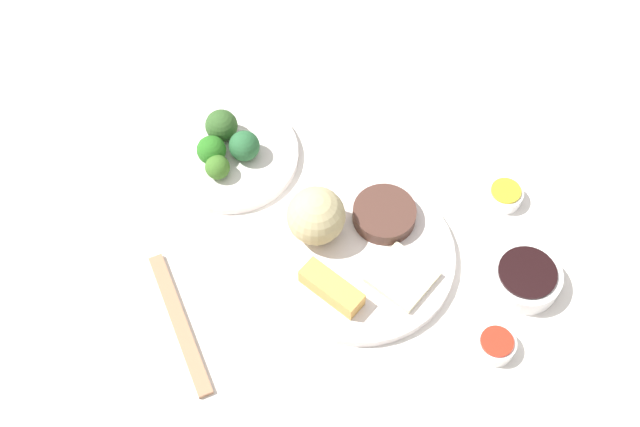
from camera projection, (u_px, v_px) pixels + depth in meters
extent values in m
cube|color=white|center=(370.00, 266.00, 1.15)|extent=(2.20, 2.20, 0.02)
cylinder|color=white|center=(358.00, 257.00, 1.13)|extent=(0.27, 0.27, 0.02)
sphere|color=tan|center=(316.00, 216.00, 1.11)|extent=(0.08, 0.08, 0.08)
cube|color=gold|center=(331.00, 288.00, 1.08)|extent=(0.10, 0.05, 0.03)
cube|color=beige|center=(402.00, 277.00, 1.10)|extent=(0.09, 0.09, 0.01)
cylinder|color=#4C2F26|center=(384.00, 214.00, 1.15)|extent=(0.09, 0.09, 0.02)
cylinder|color=white|center=(230.00, 155.00, 1.23)|extent=(0.21, 0.21, 0.01)
sphere|color=#286F1E|center=(211.00, 150.00, 1.20)|extent=(0.04, 0.04, 0.04)
sphere|color=#325926|center=(221.00, 126.00, 1.22)|extent=(0.05, 0.05, 0.05)
sphere|color=#286135|center=(244.00, 146.00, 1.20)|extent=(0.05, 0.05, 0.05)
sphere|color=#3D6F25|center=(217.00, 167.00, 1.18)|extent=(0.04, 0.04, 0.04)
cylinder|color=white|center=(525.00, 278.00, 1.11)|extent=(0.10, 0.10, 0.03)
cylinder|color=black|center=(528.00, 272.00, 1.09)|extent=(0.08, 0.08, 0.00)
cylinder|color=white|center=(495.00, 345.00, 1.06)|extent=(0.05, 0.05, 0.02)
cylinder|color=red|center=(497.00, 341.00, 1.05)|extent=(0.04, 0.04, 0.00)
cylinder|color=white|center=(504.00, 196.00, 1.18)|extent=(0.05, 0.05, 0.02)
cylinder|color=yellow|center=(506.00, 191.00, 1.17)|extent=(0.04, 0.04, 0.00)
cube|color=#A77754|center=(180.00, 323.00, 1.09)|extent=(0.18, 0.16, 0.01)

